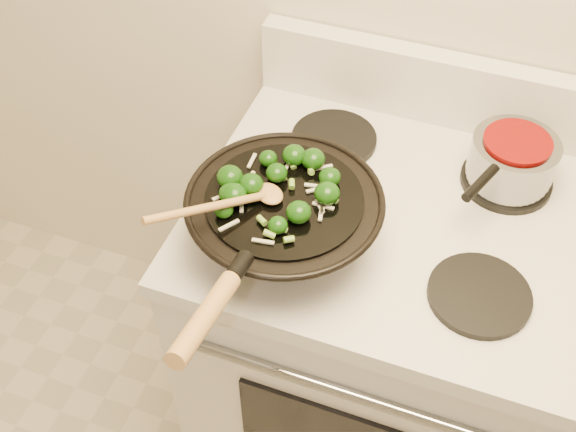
% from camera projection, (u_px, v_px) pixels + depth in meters
% --- Properties ---
extents(stove, '(0.78, 0.67, 1.08)m').
position_uv_depth(stove, '(378.00, 338.00, 1.72)').
color(stove, silver).
rests_on(stove, ground).
extents(wok, '(0.35, 0.58, 0.21)m').
position_uv_depth(wok, '(284.00, 218.00, 1.28)').
color(wok, black).
rests_on(wok, stove).
extents(stirfry, '(0.22, 0.23, 0.04)m').
position_uv_depth(stirfry, '(275.00, 184.00, 1.25)').
color(stirfry, '#113A09').
rests_on(stirfry, wok).
extents(wooden_spoon, '(0.18, 0.22, 0.08)m').
position_uv_depth(wooden_spoon, '(236.00, 201.00, 1.20)').
color(wooden_spoon, '#AF8045').
rests_on(wooden_spoon, wok).
extents(saucepan, '(0.17, 0.26, 0.10)m').
position_uv_depth(saucepan, '(512.00, 160.00, 1.40)').
color(saucepan, gray).
rests_on(saucepan, stove).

